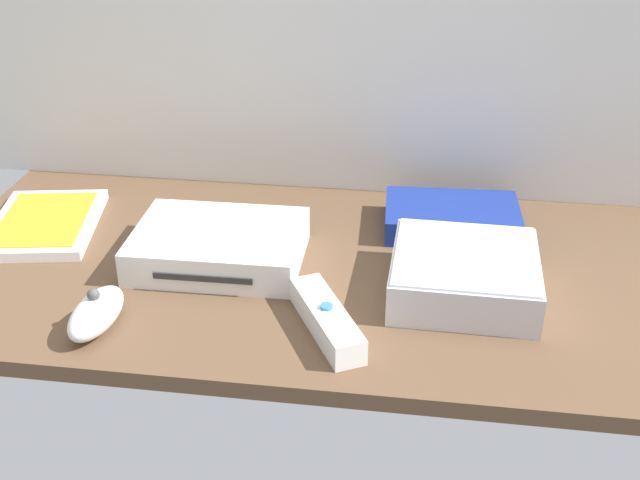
# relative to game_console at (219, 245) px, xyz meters

# --- Properties ---
(ground_plane) EXTENTS (1.00, 0.48, 0.02)m
(ground_plane) POSITION_rel_game_console_xyz_m (0.13, -0.00, -0.03)
(ground_plane) COLOR brown
(ground_plane) RESTS_ON ground
(game_console) EXTENTS (0.21, 0.17, 0.04)m
(game_console) POSITION_rel_game_console_xyz_m (0.00, 0.00, 0.00)
(game_console) COLOR white
(game_console) RESTS_ON ground_plane
(mini_computer) EXTENTS (0.17, 0.17, 0.05)m
(mini_computer) POSITION_rel_game_console_xyz_m (0.31, -0.04, 0.00)
(mini_computer) COLOR silver
(mini_computer) RESTS_ON ground_plane
(game_case) EXTENTS (0.17, 0.21, 0.02)m
(game_case) POSITION_rel_game_console_xyz_m (-0.26, 0.05, -0.01)
(game_case) COLOR white
(game_case) RESTS_ON ground_plane
(network_router) EXTENTS (0.19, 0.13, 0.03)m
(network_router) POSITION_rel_game_console_xyz_m (0.29, 0.13, -0.00)
(network_router) COLOR navy
(network_router) RESTS_ON ground_plane
(remote_wand) EXTENTS (0.10, 0.15, 0.03)m
(remote_wand) POSITION_rel_game_console_xyz_m (0.16, -0.14, -0.01)
(remote_wand) COLOR white
(remote_wand) RESTS_ON ground_plane
(remote_nunchuk) EXTENTS (0.05, 0.10, 0.05)m
(remote_nunchuk) POSITION_rel_game_console_xyz_m (-0.10, -0.17, -0.00)
(remote_nunchuk) COLOR white
(remote_nunchuk) RESTS_ON ground_plane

